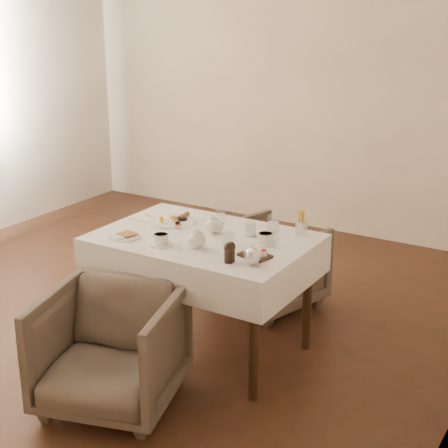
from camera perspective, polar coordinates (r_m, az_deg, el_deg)
table at (r=4.16m, az=-1.66°, el=-2.55°), size 1.28×0.88×0.75m
armchair_near at (r=3.78m, az=-9.40°, el=-10.27°), size 0.87×0.88×0.65m
armchair_far at (r=4.91m, az=3.74°, el=-3.42°), size 0.81×0.82×0.61m
breakfast_plate at (r=4.40m, az=-4.31°, el=0.31°), size 0.30×0.30×0.04m
side_plate at (r=4.15m, az=-8.36°, el=-0.97°), size 0.20×0.18×0.02m
teapot_centre at (r=4.16m, az=-0.83°, el=0.03°), size 0.19×0.17×0.12m
teapot_front at (r=3.92m, az=-2.30°, el=-1.19°), size 0.18×0.16×0.12m
creamer at (r=4.13m, az=2.18°, el=-0.39°), size 0.08×0.08×0.08m
teacup_near at (r=3.99m, az=-5.26°, el=-1.32°), size 0.14×0.14×0.07m
teacup_far at (r=3.98m, az=3.47°, el=-1.28°), size 0.14×0.14×0.07m
glass_left at (r=4.38m, az=-0.30°, el=0.77°), size 0.08×0.08×0.09m
glass_mid at (r=3.92m, az=0.42°, el=-1.33°), size 0.09×0.09×0.09m
glass_right at (r=4.21m, az=4.14°, el=0.08°), size 0.08×0.08×0.10m
condiment_board at (r=3.80m, az=2.58°, el=-2.53°), size 0.19×0.15×0.04m
pepper_mill_left at (r=3.70m, az=0.39°, el=-2.39°), size 0.06×0.06×0.12m
pepper_mill_right at (r=3.71m, az=0.54°, el=-2.30°), size 0.06×0.06×0.12m
silver_pot at (r=3.67m, az=2.37°, el=-2.55°), size 0.12×0.10×0.12m
fries_cup at (r=4.15m, az=6.47°, el=0.01°), size 0.07×0.07×0.16m
cutlery_fork at (r=4.49m, az=-5.96°, el=0.56°), size 0.18×0.08×0.00m
cutlery_knife at (r=4.43m, az=-7.02°, el=0.27°), size 0.18×0.02×0.00m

